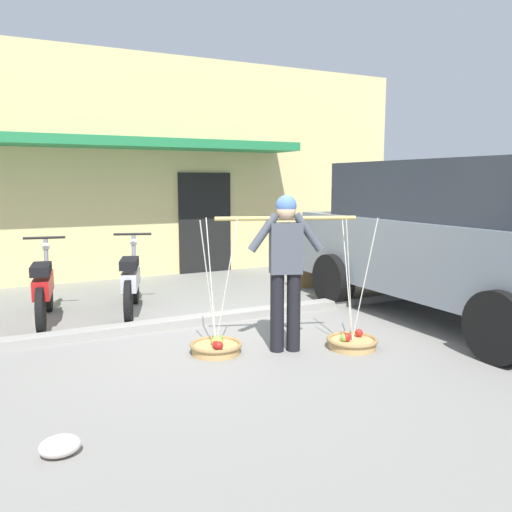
{
  "coord_description": "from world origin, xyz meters",
  "views": [
    {
      "loc": [
        -2.68,
        -5.61,
        1.84
      ],
      "look_at": [
        0.46,
        0.6,
        0.85
      ],
      "focal_mm": 37.08,
      "sensor_mm": 36.0,
      "label": 1
    }
  ],
  "objects_px": {
    "plastic_litter_bag": "(60,446)",
    "wooden_crate": "(303,277)",
    "fruit_basket_right_side": "(352,341)",
    "fruit_basket_left_side": "(216,346)",
    "parked_truck": "(461,236)",
    "fruit_vendor": "(286,263)",
    "motorcycle_second_in_row": "(131,282)",
    "motorcycle_nearest_shop": "(44,289)"
  },
  "relations": [
    {
      "from": "fruit_basket_right_side",
      "to": "fruit_basket_left_side",
      "type": "bearing_deg",
      "value": 160.05
    },
    {
      "from": "fruit_basket_left_side",
      "to": "plastic_litter_bag",
      "type": "relative_size",
      "value": 5.18
    },
    {
      "from": "fruit_basket_right_side",
      "to": "plastic_litter_bag",
      "type": "distance_m",
      "value": 3.33
    },
    {
      "from": "fruit_vendor",
      "to": "motorcycle_second_in_row",
      "type": "distance_m",
      "value": 2.67
    },
    {
      "from": "motorcycle_nearest_shop",
      "to": "motorcycle_second_in_row",
      "type": "bearing_deg",
      "value": -1.48
    },
    {
      "from": "motorcycle_second_in_row",
      "to": "fruit_basket_left_side",
      "type": "bearing_deg",
      "value": -79.78
    },
    {
      "from": "fruit_vendor",
      "to": "motorcycle_second_in_row",
      "type": "relative_size",
      "value": 0.97
    },
    {
      "from": "plastic_litter_bag",
      "to": "wooden_crate",
      "type": "xyz_separation_m",
      "value": [
        4.54,
        4.2,
        0.09
      ]
    },
    {
      "from": "motorcycle_nearest_shop",
      "to": "wooden_crate",
      "type": "height_order",
      "value": "motorcycle_nearest_shop"
    },
    {
      "from": "fruit_basket_right_side",
      "to": "plastic_litter_bag",
      "type": "bearing_deg",
      "value": -162.68
    },
    {
      "from": "motorcycle_second_in_row",
      "to": "wooden_crate",
      "type": "xyz_separation_m",
      "value": [
        3.16,
        0.57,
        -0.29
      ]
    },
    {
      "from": "fruit_vendor",
      "to": "fruit_basket_right_side",
      "type": "xyz_separation_m",
      "value": [
        0.71,
        -0.26,
        -0.9
      ]
    },
    {
      "from": "fruit_vendor",
      "to": "motorcycle_second_in_row",
      "type": "height_order",
      "value": "fruit_vendor"
    },
    {
      "from": "fruit_basket_left_side",
      "to": "fruit_basket_right_side",
      "type": "height_order",
      "value": "same"
    },
    {
      "from": "motorcycle_nearest_shop",
      "to": "fruit_vendor",
      "type": "bearing_deg",
      "value": -47.31
    },
    {
      "from": "fruit_basket_right_side",
      "to": "wooden_crate",
      "type": "xyz_separation_m",
      "value": [
        1.36,
        3.21,
        0.08
      ]
    },
    {
      "from": "fruit_basket_left_side",
      "to": "plastic_litter_bag",
      "type": "distance_m",
      "value": 2.32
    },
    {
      "from": "plastic_litter_bag",
      "to": "wooden_crate",
      "type": "height_order",
      "value": "wooden_crate"
    },
    {
      "from": "wooden_crate",
      "to": "motorcycle_second_in_row",
      "type": "bearing_deg",
      "value": -169.8
    },
    {
      "from": "fruit_basket_left_side",
      "to": "plastic_litter_bag",
      "type": "bearing_deg",
      "value": -139.54
    },
    {
      "from": "motorcycle_second_in_row",
      "to": "parked_truck",
      "type": "height_order",
      "value": "parked_truck"
    },
    {
      "from": "fruit_basket_left_side",
      "to": "motorcycle_second_in_row",
      "type": "height_order",
      "value": "fruit_basket_left_side"
    },
    {
      "from": "parked_truck",
      "to": "wooden_crate",
      "type": "bearing_deg",
      "value": 102.43
    },
    {
      "from": "motorcycle_second_in_row",
      "to": "plastic_litter_bag",
      "type": "relative_size",
      "value": 6.27
    },
    {
      "from": "fruit_basket_left_side",
      "to": "wooden_crate",
      "type": "relative_size",
      "value": 3.3
    },
    {
      "from": "fruit_vendor",
      "to": "fruit_basket_left_side",
      "type": "distance_m",
      "value": 1.17
    },
    {
      "from": "fruit_basket_left_side",
      "to": "motorcycle_nearest_shop",
      "type": "xyz_separation_m",
      "value": [
        -1.52,
        2.16,
        0.37
      ]
    },
    {
      "from": "motorcycle_nearest_shop",
      "to": "parked_truck",
      "type": "distance_m",
      "value": 5.48
    },
    {
      "from": "fruit_basket_left_side",
      "to": "wooden_crate",
      "type": "height_order",
      "value": "fruit_basket_left_side"
    },
    {
      "from": "fruit_vendor",
      "to": "parked_truck",
      "type": "xyz_separation_m",
      "value": [
        2.69,
        0.09,
        0.15
      ]
    },
    {
      "from": "fruit_vendor",
      "to": "fruit_basket_right_side",
      "type": "distance_m",
      "value": 1.17
    },
    {
      "from": "fruit_vendor",
      "to": "plastic_litter_bag",
      "type": "relative_size",
      "value": 6.05
    },
    {
      "from": "fruit_basket_left_side",
      "to": "parked_truck",
      "type": "height_order",
      "value": "parked_truck"
    },
    {
      "from": "fruit_vendor",
      "to": "motorcycle_second_in_row",
      "type": "xyz_separation_m",
      "value": [
        -1.09,
        2.38,
        -0.52
      ]
    },
    {
      "from": "plastic_litter_bag",
      "to": "parked_truck",
      "type": "bearing_deg",
      "value": 14.56
    },
    {
      "from": "parked_truck",
      "to": "fruit_basket_right_side",
      "type": "bearing_deg",
      "value": -169.99
    },
    {
      "from": "parked_truck",
      "to": "plastic_litter_bag",
      "type": "relative_size",
      "value": 17.18
    },
    {
      "from": "fruit_basket_left_side",
      "to": "fruit_vendor",
      "type": "bearing_deg",
      "value": -19.8
    },
    {
      "from": "fruit_vendor",
      "to": "wooden_crate",
      "type": "relative_size",
      "value": 3.85
    },
    {
      "from": "fruit_basket_right_side",
      "to": "motorcycle_second_in_row",
      "type": "distance_m",
      "value": 3.22
    },
    {
      "from": "fruit_vendor",
      "to": "wooden_crate",
      "type": "height_order",
      "value": "fruit_vendor"
    },
    {
      "from": "parked_truck",
      "to": "fruit_vendor",
      "type": "bearing_deg",
      "value": -178.04
    }
  ]
}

